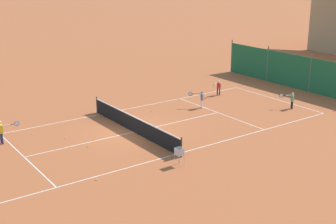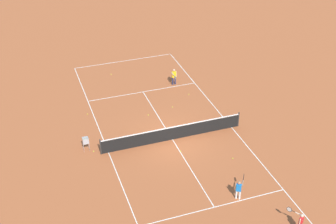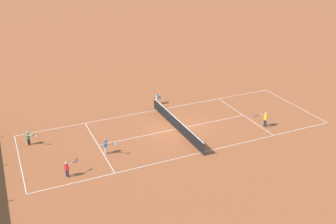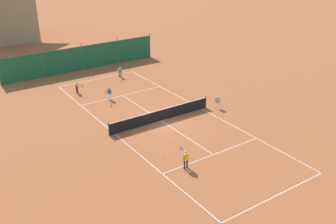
% 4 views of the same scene
% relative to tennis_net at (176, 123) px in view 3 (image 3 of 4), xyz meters
% --- Properties ---
extents(ground_plane, '(600.00, 600.00, 0.00)m').
position_rel_tennis_net_xyz_m(ground_plane, '(0.00, 0.00, -0.50)').
color(ground_plane, '#A8542D').
extents(court_line_markings, '(8.25, 23.85, 0.01)m').
position_rel_tennis_net_xyz_m(court_line_markings, '(0.00, 0.00, -0.50)').
color(court_line_markings, white).
rests_on(court_line_markings, ground).
extents(tennis_net, '(9.18, 0.08, 1.06)m').
position_rel_tennis_net_xyz_m(tennis_net, '(0.00, 0.00, 0.00)').
color(tennis_net, '#2D2D2D').
rests_on(tennis_net, ground).
extents(player_far_service, '(0.46, 1.05, 1.29)m').
position_rel_tennis_net_xyz_m(player_far_service, '(-2.53, -6.68, 0.25)').
color(player_far_service, '#23284C').
rests_on(player_far_service, ground).
extents(player_near_baseline, '(0.77, 0.78, 1.11)m').
position_rel_tennis_net_xyz_m(player_near_baseline, '(2.15, 10.98, 0.15)').
color(player_near_baseline, black).
rests_on(player_near_baseline, ground).
extents(player_near_service, '(0.82, 0.81, 1.18)m').
position_rel_tennis_net_xyz_m(player_near_service, '(-1.47, 6.18, 0.19)').
color(player_near_service, white).
rests_on(player_near_service, ground).
extents(player_far_baseline, '(0.50, 0.95, 1.11)m').
position_rel_tennis_net_xyz_m(player_far_baseline, '(-3.21, 9.23, 0.15)').
color(player_far_baseline, '#23284C').
rests_on(player_far_baseline, ground).
extents(tennis_ball_alley_left, '(0.07, 0.07, 0.07)m').
position_rel_tennis_net_xyz_m(tennis_ball_alley_left, '(4.46, -4.67, -0.47)').
color(tennis_ball_alley_left, '#CCE033').
rests_on(tennis_ball_alley_left, ground).
extents(tennis_ball_service_box, '(0.07, 0.07, 0.07)m').
position_rel_tennis_net_xyz_m(tennis_ball_service_box, '(1.59, -9.84, -0.47)').
color(tennis_ball_service_box, '#CCE033').
rests_on(tennis_ball_service_box, ground).
extents(tennis_ball_mid_court, '(0.07, 0.07, 0.07)m').
position_rel_tennis_net_xyz_m(tennis_ball_mid_court, '(0.59, -3.19, -0.47)').
color(tennis_ball_mid_court, '#CCE033').
rests_on(tennis_ball_mid_court, ground).
extents(tennis_ball_alley_right, '(0.07, 0.07, 0.07)m').
position_rel_tennis_net_xyz_m(tennis_ball_alley_right, '(-3.04, -4.89, -0.47)').
color(tennis_ball_alley_right, '#CCE033').
rests_on(tennis_ball_alley_right, ground).
extents(tennis_ball_by_net_right, '(0.07, 0.07, 0.07)m').
position_rel_tennis_net_xyz_m(tennis_ball_by_net_right, '(-2.70, 3.03, -0.47)').
color(tennis_ball_by_net_right, '#CCE033').
rests_on(tennis_ball_by_net_right, ground).
extents(tennis_ball_near_corner, '(0.07, 0.07, 0.07)m').
position_rel_tennis_net_xyz_m(tennis_ball_near_corner, '(-0.03, 1.35, -0.47)').
color(tennis_ball_near_corner, '#CCE033').
rests_on(tennis_ball_near_corner, ground).
extents(tennis_ball_far_corner, '(0.07, 0.07, 0.07)m').
position_rel_tennis_net_xyz_m(tennis_ball_far_corner, '(4.92, -0.39, -0.47)').
color(tennis_ball_far_corner, '#CCE033').
rests_on(tennis_ball_far_corner, ground).
extents(tennis_ball_by_net_left, '(0.07, 0.07, 0.07)m').
position_rel_tennis_net_xyz_m(tennis_ball_by_net_left, '(-1.32, -3.62, -0.47)').
color(tennis_ball_by_net_left, '#CCE033').
rests_on(tennis_ball_by_net_left, ground).
extents(ball_hopper, '(0.36, 0.36, 0.89)m').
position_rel_tennis_net_xyz_m(ball_hopper, '(5.31, -0.70, 0.15)').
color(ball_hopper, '#B7B7BC').
rests_on(ball_hopper, ground).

